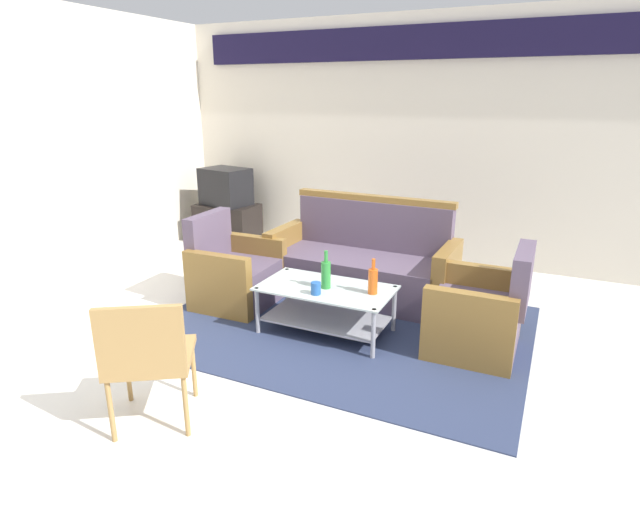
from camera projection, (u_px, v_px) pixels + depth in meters
ground_plane at (315, 370)px, 3.76m from camera, size 14.00×14.00×0.00m
wall_back at (429, 135)px, 5.95m from camera, size 6.52×0.19×2.80m
rug at (341, 326)px, 4.47m from camera, size 3.08×2.29×0.01m
couch at (362, 266)px, 5.06m from camera, size 1.82×0.78×0.96m
armchair_left at (235, 275)px, 4.89m from camera, size 0.71×0.77×0.85m
armchair_right at (479, 316)px, 3.99m from camera, size 0.70×0.76×0.85m
coffee_table at (326, 303)px, 4.27m from camera, size 1.10×0.60×0.40m
bottle_green at (326, 274)px, 4.18m from camera, size 0.08×0.08×0.32m
bottle_orange at (373, 281)px, 4.07m from camera, size 0.08×0.08×0.29m
cup at (316, 288)px, 4.07m from camera, size 0.08×0.08×0.10m
tv_stand at (228, 224)px, 6.91m from camera, size 0.80×0.50×0.52m
television at (226, 187)px, 6.76m from camera, size 0.67×0.55×0.48m
wicker_chair at (147, 353)px, 2.99m from camera, size 0.66×0.66×0.84m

